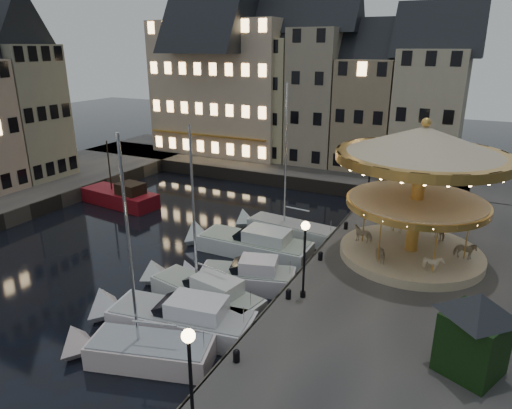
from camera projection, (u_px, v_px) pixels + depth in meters
The scene contains 30 objects.
ground at pixel (178, 295), 26.15m from camera, with size 160.00×160.00×0.00m, color black.
quay_east at pixel (451, 293), 25.10m from camera, with size 16.00×56.00×1.30m, color #474442.
quay_north at pixel (264, 163), 52.97m from camera, with size 44.00×12.00×1.30m, color #474442.
quaywall_e at pixel (313, 264), 28.47m from camera, with size 0.15×44.00×1.30m, color #47423A.
quaywall_n at pixel (256, 178), 47.05m from camera, with size 48.00×0.15×1.30m, color #47423A.
quaywall_w at pixel (2, 222), 35.22m from camera, with size 0.15×44.00×1.30m, color #47423A.
streetlamp_a at pixel (190, 369), 14.19m from camera, with size 0.44×0.44×4.17m.
streetlamp_b at pixel (305, 249), 22.64m from camera, with size 0.44×0.44×4.17m.
streetlamp_c at pixel (369, 181), 34.04m from camera, with size 0.44×0.44×4.17m.
bollard_a at pixel (236, 355), 18.61m from camera, with size 0.30×0.30×0.57m.
bollard_b at pixel (288, 293), 23.26m from camera, with size 0.30×0.30×0.57m.
bollard_c at pixel (320, 255), 27.48m from camera, with size 0.30×0.30×0.57m.
bollard_d at pixel (346, 225), 32.13m from camera, with size 0.30×0.30×0.57m.
townhouse_na at pixel (188, 95), 57.17m from camera, with size 5.50×8.00×12.80m.
townhouse_nb at pixel (226, 92), 54.70m from camera, with size 6.16×8.00×13.80m.
townhouse_nc at pixel (272, 90), 51.98m from camera, with size 6.82×8.00×14.80m.
townhouse_nd at pixel (320, 88), 49.39m from camera, with size 5.50×8.00×15.80m.
townhouse_ne at pixel (369, 104), 47.59m from camera, with size 6.16×8.00×12.80m.
townhouse_nf at pixel (431, 103), 44.87m from camera, with size 6.82×8.00×13.80m.
townhouse_wc at pixel (18, 102), 43.59m from camera, with size 8.80×5.50×14.20m.
hotel_corner at pixel (226, 79), 54.19m from camera, with size 17.60×9.00×16.80m.
motorboat_a at pixel (139, 351), 20.53m from camera, with size 6.63×3.74×10.96m.
motorboat_b at pixel (174, 319), 22.80m from camera, with size 8.41×3.60×2.15m.
motorboat_c at pixel (201, 292), 25.16m from camera, with size 7.94×3.36×10.50m.
motorboat_d at pixel (240, 278), 26.86m from camera, with size 6.64×3.78×2.15m.
motorboat_e at pixel (249, 244), 31.34m from camera, with size 8.81×2.66×2.15m.
motorboat_f at pixel (285, 229), 34.23m from camera, with size 7.88×2.67×10.41m.
red_fishing_boat at pixel (121, 198), 40.81m from camera, with size 7.67×3.39×5.93m.
carousel at pixel (421, 169), 26.08m from camera, with size 9.72×9.72×8.51m.
ticket_kiosk at pixel (477, 320), 17.40m from camera, with size 3.39×3.39×3.97m.
Camera 1 is at (14.27, -18.56, 13.54)m, focal length 32.00 mm.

